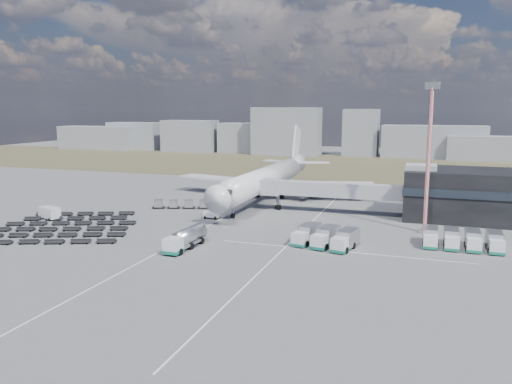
% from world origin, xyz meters
% --- Properties ---
extents(ground, '(420.00, 420.00, 0.00)m').
position_xyz_m(ground, '(0.00, 0.00, 0.00)').
color(ground, '#565659').
rests_on(ground, ground).
extents(grass_strip, '(420.00, 90.00, 0.01)m').
position_xyz_m(grass_strip, '(0.00, 110.00, 0.01)').
color(grass_strip, '#4C482D').
rests_on(grass_strip, ground).
extents(lane_markings, '(47.12, 110.00, 0.01)m').
position_xyz_m(lane_markings, '(9.77, 3.00, 0.01)').
color(lane_markings, silver).
rests_on(lane_markings, ground).
extents(terminal, '(30.40, 16.40, 11.00)m').
position_xyz_m(terminal, '(47.77, 23.96, 5.25)').
color(terminal, black).
rests_on(terminal, ground).
extents(jet_bridge, '(30.30, 3.80, 7.05)m').
position_xyz_m(jet_bridge, '(15.90, 20.42, 5.05)').
color(jet_bridge, '#939399').
rests_on(jet_bridge, ground).
extents(airliner, '(51.59, 64.53, 17.62)m').
position_xyz_m(airliner, '(0.00, 32.38, 5.29)').
color(airliner, silver).
rests_on(airliner, ground).
extents(skyline, '(311.08, 24.86, 23.62)m').
position_xyz_m(skyline, '(-10.59, 151.32, 8.12)').
color(skyline, gray).
rests_on(skyline, ground).
extents(fuel_tanker, '(3.12, 10.25, 3.27)m').
position_xyz_m(fuel_tanker, '(1.03, -14.33, 1.64)').
color(fuel_tanker, silver).
rests_on(fuel_tanker, ground).
extents(pushback_tug, '(3.27, 1.84, 1.47)m').
position_xyz_m(pushback_tug, '(-4.00, 7.36, 0.74)').
color(pushback_tug, silver).
rests_on(pushback_tug, ground).
extents(utility_van, '(5.25, 3.55, 2.53)m').
position_xyz_m(utility_van, '(-34.91, -3.98, 1.27)').
color(utility_van, silver).
rests_on(utility_van, ground).
extents(catering_truck, '(4.16, 6.11, 2.59)m').
position_xyz_m(catering_truck, '(9.78, 39.48, 1.33)').
color(catering_truck, silver).
rests_on(catering_truck, ground).
extents(service_trucks_near, '(10.52, 8.80, 2.81)m').
position_xyz_m(service_trucks_near, '(22.00, -5.79, 1.53)').
color(service_trucks_near, silver).
rests_on(service_trucks_near, ground).
extents(service_trucks_far, '(11.92, 6.60, 2.64)m').
position_xyz_m(service_trucks_far, '(43.04, 0.26, 1.44)').
color(service_trucks_far, silver).
rests_on(service_trucks_far, ground).
extents(uld_row, '(12.94, 5.55, 1.80)m').
position_xyz_m(uld_row, '(-14.56, 14.32, 1.08)').
color(uld_row, black).
rests_on(uld_row, ground).
extents(baggage_dollies, '(30.58, 30.88, 0.77)m').
position_xyz_m(baggage_dollies, '(-26.85, -9.58, 0.38)').
color(baggage_dollies, black).
rests_on(baggage_dollies, ground).
extents(floodlight_mast, '(2.55, 2.06, 26.74)m').
position_xyz_m(floodlight_mast, '(37.23, 9.10, 13.40)').
color(floodlight_mast, '#AE1B1E').
rests_on(floodlight_mast, ground).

